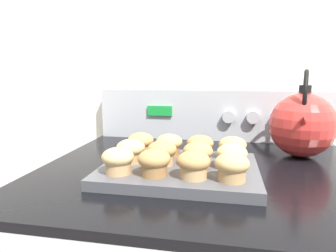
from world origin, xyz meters
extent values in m
cube|color=silver|center=(0.00, 0.72, 1.20)|extent=(8.00, 0.05, 2.40)
cube|color=black|center=(0.00, 0.36, 0.93)|extent=(0.78, 0.67, 0.02)
cube|color=#B7BABF|center=(0.00, 0.67, 1.02)|extent=(0.76, 0.05, 0.17)
cube|color=green|center=(-0.17, 0.63, 1.03)|extent=(0.08, 0.01, 0.03)
cylinder|color=#B7BABF|center=(0.06, 0.63, 1.02)|extent=(0.04, 0.02, 0.04)
cylinder|color=#B7BABF|center=(0.13, 0.63, 1.02)|extent=(0.04, 0.02, 0.04)
cylinder|color=#B7BABF|center=(0.21, 0.63, 1.02)|extent=(0.04, 0.02, 0.04)
cylinder|color=#B7BABF|center=(0.29, 0.63, 1.02)|extent=(0.04, 0.02, 0.04)
cube|color=#4C4C51|center=(-0.05, 0.28, 0.95)|extent=(0.34, 0.27, 0.02)
cylinder|color=tan|center=(-0.17, 0.21, 0.97)|extent=(0.05, 0.05, 0.03)
ellipsoid|color=tan|center=(-0.17, 0.21, 0.99)|extent=(0.07, 0.07, 0.04)
cylinder|color=olive|center=(-0.09, 0.21, 0.97)|extent=(0.05, 0.05, 0.03)
ellipsoid|color=#B2844C|center=(-0.09, 0.21, 0.99)|extent=(0.07, 0.07, 0.04)
cylinder|color=tan|center=(-0.01, 0.21, 0.97)|extent=(0.05, 0.05, 0.03)
ellipsoid|color=#B2844C|center=(-0.01, 0.21, 0.99)|extent=(0.07, 0.07, 0.04)
cylinder|color=tan|center=(0.06, 0.21, 0.97)|extent=(0.05, 0.05, 0.03)
ellipsoid|color=tan|center=(0.06, 0.21, 0.99)|extent=(0.07, 0.07, 0.04)
cylinder|color=tan|center=(-0.16, 0.29, 0.97)|extent=(0.05, 0.05, 0.03)
ellipsoid|color=tan|center=(-0.16, 0.29, 0.99)|extent=(0.07, 0.07, 0.04)
cylinder|color=tan|center=(-0.09, 0.28, 0.97)|extent=(0.05, 0.05, 0.03)
ellipsoid|color=#B2844C|center=(-0.09, 0.28, 0.99)|extent=(0.07, 0.07, 0.04)
cylinder|color=olive|center=(-0.01, 0.28, 0.97)|extent=(0.05, 0.05, 0.03)
ellipsoid|color=tan|center=(-0.01, 0.28, 0.99)|extent=(0.07, 0.07, 0.04)
cylinder|color=tan|center=(0.06, 0.28, 0.97)|extent=(0.05, 0.05, 0.03)
ellipsoid|color=tan|center=(0.06, 0.28, 0.99)|extent=(0.07, 0.07, 0.04)
cylinder|color=tan|center=(-0.16, 0.36, 0.97)|extent=(0.05, 0.05, 0.03)
ellipsoid|color=tan|center=(-0.16, 0.36, 0.99)|extent=(0.07, 0.07, 0.04)
cylinder|color=olive|center=(-0.09, 0.36, 0.97)|extent=(0.05, 0.05, 0.03)
ellipsoid|color=tan|center=(-0.09, 0.36, 0.99)|extent=(0.07, 0.07, 0.04)
cylinder|color=tan|center=(-0.01, 0.36, 0.97)|extent=(0.05, 0.05, 0.03)
ellipsoid|color=#B2844C|center=(-0.01, 0.36, 0.99)|extent=(0.07, 0.07, 0.04)
cylinder|color=tan|center=(0.07, 0.36, 0.97)|extent=(0.05, 0.05, 0.03)
ellipsoid|color=tan|center=(0.07, 0.36, 0.99)|extent=(0.07, 0.07, 0.04)
sphere|color=red|center=(0.25, 0.49, 1.02)|extent=(0.17, 0.17, 0.17)
cylinder|color=black|center=(0.25, 0.49, 1.12)|extent=(0.03, 0.03, 0.02)
cone|color=red|center=(0.23, 0.42, 1.04)|extent=(0.05, 0.08, 0.06)
torus|color=black|center=(0.25, 0.49, 1.11)|extent=(0.04, 0.13, 0.13)
camera|label=1|loc=(0.05, -0.35, 1.16)|focal=32.00mm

